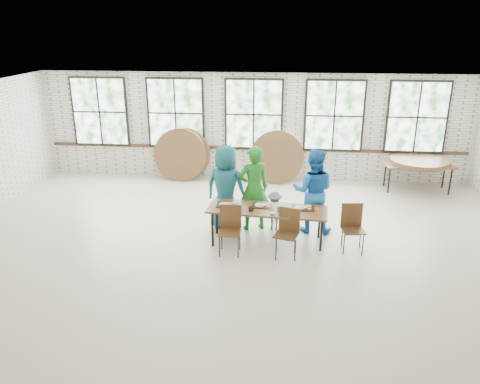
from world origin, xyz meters
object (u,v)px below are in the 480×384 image
object	(u,v)px
storage_table	(418,166)
chair_near_left	(230,225)
dining_table	(267,211)
chair_near_right	(288,228)

from	to	relation	value
storage_table	chair_near_left	bearing A→B (deg)	-144.15
dining_table	storage_table	distance (m)	5.24
chair_near_left	storage_table	size ratio (longest dim) A/B	0.51
storage_table	chair_near_right	bearing A→B (deg)	-135.92
chair_near_left	chair_near_right	bearing A→B (deg)	-1.97
dining_table	chair_near_left	distance (m)	0.86
chair_near_left	dining_table	bearing A→B (deg)	34.37
chair_near_right	chair_near_left	bearing A→B (deg)	-163.98
chair_near_left	chair_near_right	xyz separation A→B (m)	(1.12, -0.03, 0.00)
dining_table	chair_near_left	xyz separation A→B (m)	(-0.70, -0.48, -0.13)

